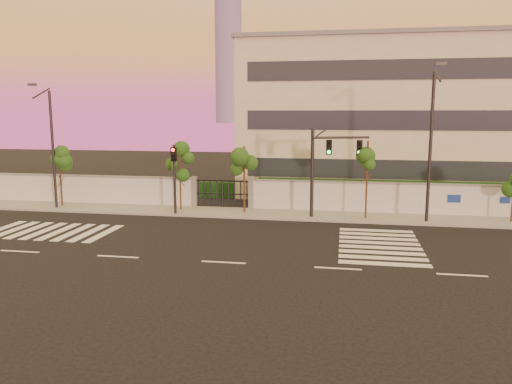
# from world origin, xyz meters

# --- Properties ---
(ground) EXTENTS (120.00, 120.00, 0.00)m
(ground) POSITION_xyz_m (0.00, 0.00, 0.00)
(ground) COLOR black
(ground) RESTS_ON ground
(sidewalk) EXTENTS (60.00, 3.00, 0.15)m
(sidewalk) POSITION_xyz_m (0.00, 10.50, 0.07)
(sidewalk) COLOR gray
(sidewalk) RESTS_ON ground
(perimeter_wall) EXTENTS (60.00, 0.36, 2.20)m
(perimeter_wall) POSITION_xyz_m (0.10, 12.00, 1.07)
(perimeter_wall) COLOR #B5B8BC
(perimeter_wall) RESTS_ON ground
(hedge_row) EXTENTS (41.00, 4.25, 1.80)m
(hedge_row) POSITION_xyz_m (1.17, 14.74, 0.82)
(hedge_row) COLOR black
(hedge_row) RESTS_ON ground
(institutional_building) EXTENTS (24.40, 12.40, 12.25)m
(institutional_building) POSITION_xyz_m (9.00, 21.99, 6.16)
(institutional_building) COLOR beige
(institutional_building) RESTS_ON ground
(distant_skyscraper) EXTENTS (16.00, 16.00, 118.00)m
(distant_skyscraper) POSITION_xyz_m (-65.00, 280.00, 61.98)
(distant_skyscraper) COLOR slate
(distant_skyscraper) RESTS_ON ground
(road_markings) EXTENTS (57.00, 7.62, 0.02)m
(road_markings) POSITION_xyz_m (-1.58, 3.76, 0.01)
(road_markings) COLOR silver
(road_markings) RESTS_ON ground
(street_tree_b) EXTENTS (1.49, 1.19, 4.31)m
(street_tree_b) POSITION_xyz_m (-14.16, 10.65, 3.17)
(street_tree_b) COLOR #382314
(street_tree_b) RESTS_ON ground
(street_tree_c) EXTENTS (1.35, 1.07, 4.44)m
(street_tree_c) POSITION_xyz_m (-5.50, 10.60, 3.27)
(street_tree_c) COLOR #382314
(street_tree_c) RESTS_ON ground
(street_tree_d) EXTENTS (1.49, 1.19, 4.42)m
(street_tree_d) POSITION_xyz_m (-1.14, 10.45, 3.25)
(street_tree_d) COLOR #382314
(street_tree_d) RESTS_ON ground
(street_tree_e) EXTENTS (1.46, 1.16, 4.87)m
(street_tree_e) POSITION_xyz_m (6.54, 10.00, 3.59)
(street_tree_e) COLOR #382314
(street_tree_e) RESTS_ON ground
(traffic_signal_main) EXTENTS (3.50, 1.12, 5.61)m
(traffic_signal_main) POSITION_xyz_m (3.92, 9.83, 3.54)
(traffic_signal_main) COLOR black
(traffic_signal_main) RESTS_ON ground
(traffic_signal_secondary) EXTENTS (0.36, 0.34, 4.57)m
(traffic_signal_secondary) POSITION_xyz_m (-5.42, 9.19, 2.90)
(traffic_signal_secondary) COLOR black
(traffic_signal_secondary) RESTS_ON ground
(streetlight_west) EXTENTS (0.50, 2.01, 8.34)m
(streetlight_west) POSITION_xyz_m (-14.12, 9.65, 4.51)
(streetlight_west) COLOR black
(streetlight_west) RESTS_ON ground
(streetlight_east) EXTENTS (0.55, 2.21, 9.20)m
(streetlight_east) POSITION_xyz_m (10.07, 9.55, 4.97)
(streetlight_east) COLOR black
(streetlight_east) RESTS_ON ground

